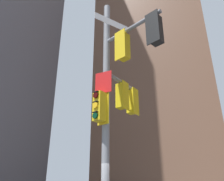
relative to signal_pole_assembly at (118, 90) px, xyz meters
The scene contains 2 objects.
building_mid_block 29.65m from the signal_pole_assembly, 92.77° to the left, with size 13.77×13.77×46.68m, color brown.
signal_pole_assembly is the anchor object (origin of this frame).
Camera 1 is at (2.49, -7.05, 1.87)m, focal length 36.62 mm.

